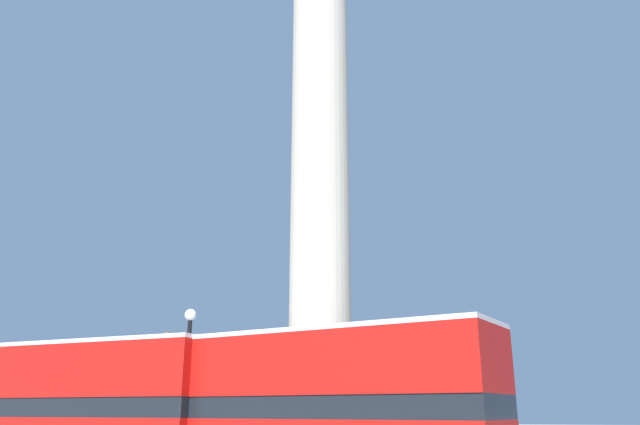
{
  "coord_description": "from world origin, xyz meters",
  "views": [
    {
      "loc": [
        8.86,
        -18.11,
        2.31
      ],
      "look_at": [
        0.0,
        0.0,
        8.72
      ],
      "focal_mm": 35.0,
      "sensor_mm": 36.0,
      "label": 1
    }
  ],
  "objects_px": {
    "bus_c": "(53,407)",
    "street_lamp": "(186,393)",
    "bus_a": "(306,407)",
    "monument_column": "(320,259)"
  },
  "relations": [
    {
      "from": "bus_c",
      "to": "bus_a",
      "type": "bearing_deg",
      "value": -0.79
    },
    {
      "from": "bus_a",
      "to": "street_lamp",
      "type": "relative_size",
      "value": 1.91
    },
    {
      "from": "street_lamp",
      "to": "bus_c",
      "type": "bearing_deg",
      "value": -156.9
    },
    {
      "from": "bus_a",
      "to": "monument_column",
      "type": "bearing_deg",
      "value": 115.07
    },
    {
      "from": "bus_c",
      "to": "street_lamp",
      "type": "height_order",
      "value": "street_lamp"
    },
    {
      "from": "monument_column",
      "to": "bus_c",
      "type": "relative_size",
      "value": 1.94
    },
    {
      "from": "bus_c",
      "to": "street_lamp",
      "type": "distance_m",
      "value": 4.23
    },
    {
      "from": "street_lamp",
      "to": "monument_column",
      "type": "bearing_deg",
      "value": 23.14
    },
    {
      "from": "bus_c",
      "to": "street_lamp",
      "type": "bearing_deg",
      "value": 20.38
    },
    {
      "from": "monument_column",
      "to": "street_lamp",
      "type": "height_order",
      "value": "monument_column"
    }
  ]
}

